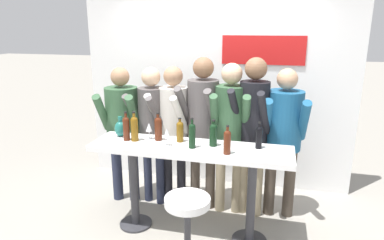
{
  "coord_description": "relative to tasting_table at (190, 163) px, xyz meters",
  "views": [
    {
      "loc": [
        0.81,
        -3.14,
        2.16
      ],
      "look_at": [
        0.0,
        0.08,
        1.24
      ],
      "focal_mm": 32.0,
      "sensor_mm": 36.0,
      "label": 1
    }
  ],
  "objects": [
    {
      "name": "ground_plane",
      "position": [
        0.0,
        0.0,
        -0.81
      ],
      "size": [
        40.0,
        40.0,
        0.0
      ],
      "primitive_type": "plane",
      "color": "gray"
    },
    {
      "name": "back_wall",
      "position": [
        0.0,
        1.38,
        0.56
      ],
      "size": [
        3.64,
        0.12,
        2.74
      ],
      "color": "white",
      "rests_on": "ground_plane"
    },
    {
      "name": "tasting_table",
      "position": [
        0.0,
        0.0,
        0.0
      ],
      "size": [
        2.04,
        0.51,
        0.99
      ],
      "color": "white",
      "rests_on": "ground_plane"
    },
    {
      "name": "bar_stool",
      "position": [
        0.12,
        -0.58,
        -0.32
      ],
      "size": [
        0.42,
        0.42,
        0.73
      ],
      "color": "#333338",
      "rests_on": "ground_plane"
    },
    {
      "name": "person_far_left",
      "position": [
        -0.98,
        0.52,
        0.23
      ],
      "size": [
        0.51,
        0.6,
        1.69
      ],
      "rotation": [
        0.0,
        0.0,
        0.14
      ],
      "color": "#23283D",
      "rests_on": "ground_plane"
    },
    {
      "name": "person_left",
      "position": [
        -0.61,
        0.54,
        0.26
      ],
      "size": [
        0.44,
        0.56,
        1.7
      ],
      "rotation": [
        0.0,
        0.0,
        -0.18
      ],
      "color": "#23283D",
      "rests_on": "ground_plane"
    },
    {
      "name": "person_center_left",
      "position": [
        -0.35,
        0.56,
        0.27
      ],
      "size": [
        0.46,
        0.57,
        1.72
      ],
      "rotation": [
        0.0,
        0.0,
        -0.17
      ],
      "color": "black",
      "rests_on": "ground_plane"
    },
    {
      "name": "person_center",
      "position": [
        0.0,
        0.59,
        0.33
      ],
      "size": [
        0.48,
        0.61,
        1.83
      ],
      "rotation": [
        0.0,
        0.0,
        -0.15
      ],
      "color": "#473D33",
      "rests_on": "ground_plane"
    },
    {
      "name": "person_center_right",
      "position": [
        0.33,
        0.54,
        0.3
      ],
      "size": [
        0.46,
        0.57,
        1.77
      ],
      "rotation": [
        0.0,
        0.0,
        0.09
      ],
      "color": "gray",
      "rests_on": "ground_plane"
    },
    {
      "name": "person_right",
      "position": [
        0.58,
        0.54,
        0.35
      ],
      "size": [
        0.46,
        0.6,
        1.84
      ],
      "rotation": [
        0.0,
        0.0,
        -0.21
      ],
      "color": "gray",
      "rests_on": "ground_plane"
    },
    {
      "name": "person_far_right",
      "position": [
        0.91,
        0.61,
        0.25
      ],
      "size": [
        0.48,
        0.57,
        1.72
      ],
      "rotation": [
        0.0,
        0.0,
        0.03
      ],
      "color": "#473D33",
      "rests_on": "ground_plane"
    },
    {
      "name": "wine_bottle_0",
      "position": [
        -0.14,
        0.1,
        0.31
      ],
      "size": [
        0.07,
        0.07,
        0.26
      ],
      "color": "brown",
      "rests_on": "tasting_table"
    },
    {
      "name": "wine_bottle_1",
      "position": [
        0.03,
        -0.05,
        0.32
      ],
      "size": [
        0.07,
        0.07,
        0.31
      ],
      "color": "black",
      "rests_on": "tasting_table"
    },
    {
      "name": "wine_bottle_2",
      "position": [
        0.22,
        0.06,
        0.31
      ],
      "size": [
        0.08,
        0.08,
        0.27
      ],
      "color": "black",
      "rests_on": "tasting_table"
    },
    {
      "name": "wine_bottle_3",
      "position": [
        0.39,
        -0.13,
        0.31
      ],
      "size": [
        0.07,
        0.07,
        0.28
      ],
      "color": "#4C1E0F",
      "rests_on": "tasting_table"
    },
    {
      "name": "wine_bottle_4",
      "position": [
        -0.6,
        0.02,
        0.33
      ],
      "size": [
        0.08,
        0.08,
        0.32
      ],
      "color": "brown",
      "rests_on": "tasting_table"
    },
    {
      "name": "wine_bottle_5",
      "position": [
        0.67,
        0.1,
        0.31
      ],
      "size": [
        0.06,
        0.06,
        0.27
      ],
      "color": "black",
      "rests_on": "tasting_table"
    },
    {
      "name": "wine_bottle_6",
      "position": [
        -0.69,
        0.01,
        0.33
      ],
      "size": [
        0.07,
        0.07,
        0.31
      ],
      "color": "#4C1E0F",
      "rests_on": "tasting_table"
    },
    {
      "name": "wine_bottle_7",
      "position": [
        -0.37,
        0.1,
        0.32
      ],
      "size": [
        0.08,
        0.08,
        0.3
      ],
      "color": "#4C1E0F",
      "rests_on": "tasting_table"
    },
    {
      "name": "wine_glass_0",
      "position": [
        -0.48,
        0.11,
        0.31
      ],
      "size": [
        0.07,
        0.07,
        0.18
      ],
      "color": "silver",
      "rests_on": "tasting_table"
    },
    {
      "name": "wine_glass_1",
      "position": [
        -0.23,
        -0.05,
        0.31
      ],
      "size": [
        0.07,
        0.07,
        0.18
      ],
      "color": "silver",
      "rests_on": "tasting_table"
    },
    {
      "name": "decorative_vase",
      "position": [
        -0.81,
        0.12,
        0.27
      ],
      "size": [
        0.13,
        0.13,
        0.22
      ],
      "color": "#1E665B",
      "rests_on": "tasting_table"
    }
  ]
}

